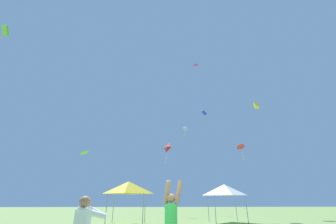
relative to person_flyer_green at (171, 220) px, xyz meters
The scene contains 11 objects.
person_flyer_green is the anchor object (origin of this frame).
canopy_tent_yellow 11.67m from the person_flyer_green, 103.74° to the left, with size 2.88×2.88×3.08m.
canopy_tent_white 13.66m from the person_flyer_green, 67.03° to the left, with size 2.77×2.77×2.97m.
kite_white_delta 29.84m from the person_flyer_green, 81.71° to the left, with size 0.98×0.53×2.08m.
kite_lime_box 26.26m from the person_flyer_green, 145.73° to the left, with size 0.70×1.07×2.38m.
kite_yellow_box 35.13m from the person_flyer_green, 58.35° to the left, with size 0.71×1.26×1.42m.
kite_blue_box 21.60m from the person_flyer_green, 73.87° to the left, with size 0.70×0.49×1.53m.
kite_red_diamond 22.91m from the person_flyer_green, 88.08° to the left, with size 1.09×1.05×2.62m.
kite_lime_delta 31.23m from the person_flyer_green, 113.85° to the left, with size 1.48×1.52×0.69m.
kite_red_delta 18.69m from the person_flyer_green, 61.70° to the left, with size 1.03×0.98×1.68m.
kite_magenta_delta 39.64m from the person_flyer_green, 77.01° to the left, with size 1.50×1.50×0.40m.
Camera 1 is at (-0.10, -6.35, 1.67)m, focal length 23.02 mm.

